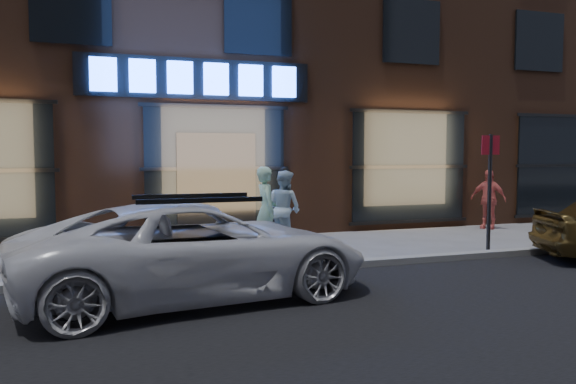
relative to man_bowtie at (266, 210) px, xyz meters
name	(u,v)px	position (x,y,z in m)	size (l,w,h in m)	color
ground	(266,273)	(-0.53, -1.76, -0.85)	(90.00, 90.00, 0.00)	slate
curb	(266,270)	(-0.53, -1.76, -0.79)	(60.00, 0.25, 0.12)	gray
storefront_building	(187,43)	(-0.53, 6.23, 4.30)	(30.20, 8.28, 10.30)	#54301E
man_bowtie	(266,210)	(0.00, 0.00, 0.00)	(0.62, 0.40, 1.69)	#AADFC1
man_cap	(284,208)	(0.61, 0.70, -0.05)	(0.78, 0.60, 1.60)	silver
passerby	(488,199)	(6.44, 1.60, -0.08)	(0.90, 0.37, 1.53)	#E96A60
white_suv	(196,250)	(-1.85, -2.96, -0.19)	(2.17, 4.70, 1.31)	silver
sign_post	(490,182)	(4.03, -1.48, 0.55)	(0.37, 0.07, 2.31)	#262628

